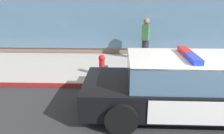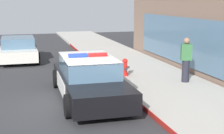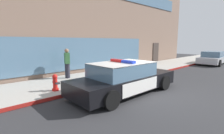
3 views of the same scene
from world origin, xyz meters
name	(u,v)px [view 1 (image 1 of 3)]	position (x,y,z in m)	size (l,w,h in m)	color
sidewalk	(192,68)	(0.00, 3.88, 0.07)	(48.00, 3.53, 0.15)	#B2ADA3
curb_red_paint	(211,87)	(0.00, 2.10, 0.08)	(28.80, 0.04, 0.14)	maroon
police_cruiser	(192,86)	(-1.08, 0.79, 0.68)	(5.19, 2.11, 1.49)	black
fire_hydrant	(102,66)	(-3.34, 2.77, 0.50)	(0.34, 0.39, 0.73)	red
pedestrian_on_sidewalk	(146,39)	(-1.72, 4.69, 1.01)	(0.37, 0.46, 1.71)	#23232D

